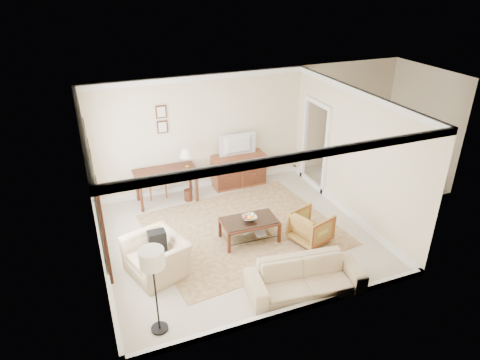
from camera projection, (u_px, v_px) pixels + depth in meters
room_shell at (236, 125)px, 8.01m from camera, size 5.51×5.01×2.91m
annex_bedroom at (378, 167)px, 11.40m from camera, size 3.00×2.70×2.90m
window_front at (97, 213)px, 6.95m from camera, size 0.12×1.56×1.80m
window_rear at (90, 173)px, 8.28m from camera, size 0.12×1.56×1.80m
doorway at (315, 147)px, 10.77m from camera, size 0.10×1.12×2.25m
rug at (243, 229)px, 9.32m from camera, size 4.17×3.69×0.01m
writing_desk at (166, 175)px, 10.15m from camera, size 1.49×0.74×0.81m
desk_chair at (156, 177)px, 10.46m from camera, size 0.48×0.48×1.05m
desk_lamp at (187, 158)px, 10.17m from camera, size 0.32×0.32×0.50m
framed_prints at (162, 119)px, 10.00m from camera, size 0.25×0.04×0.68m
sideboard at (239, 170)px, 11.07m from camera, size 1.36×0.52×0.83m
tv at (239, 139)px, 10.66m from camera, size 0.93×0.53×0.12m
coffee_table at (249, 224)px, 8.81m from camera, size 1.17×0.71×0.49m
fruit_bowl at (249, 217)px, 8.75m from camera, size 0.42×0.42×0.10m
book_a at (241, 231)px, 8.93m from camera, size 0.28×0.06×0.38m
book_b at (255, 233)px, 8.87m from camera, size 0.28×0.07×0.38m
striped_armchair at (311, 226)px, 8.79m from camera, size 0.85×0.88×0.73m
club_armchair at (156, 251)px, 7.82m from camera, size 1.01×1.25×0.95m
backpack at (157, 239)px, 7.72m from camera, size 0.35×0.39×0.40m
sofa at (305, 273)px, 7.38m from camera, size 2.08×0.84×0.79m
floor_lamp at (152, 264)px, 6.19m from camera, size 0.38×0.38×1.52m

